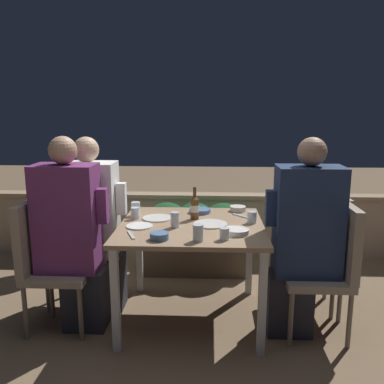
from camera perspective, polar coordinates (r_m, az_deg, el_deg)
ground_plane at (r=3.21m, az=-0.06°, el=-17.23°), size 16.00×16.00×0.00m
parapet_wall at (r=4.34m, az=0.80°, el=-4.50°), size 9.00×0.18×0.67m
dining_table at (r=2.95m, az=-0.07°, el=-6.10°), size 1.03×0.98×0.73m
planter_hedge at (r=3.88m, az=0.41°, el=-5.89°), size 0.97×0.47×0.67m
chair_left_near at (r=3.07m, az=-19.91°, el=-8.24°), size 0.44×0.44×0.93m
person_purple_stripe at (r=2.95m, az=-16.48°, el=-5.80°), size 0.50×0.26×1.37m
chair_left_far at (r=3.31m, az=-16.91°, el=-6.59°), size 0.44×0.44×0.93m
person_white_polo at (r=3.21m, az=-13.64°, el=-4.48°), size 0.49×0.26×1.35m
chair_right_near at (r=2.96m, az=18.99°, el=-8.94°), size 0.44×0.44×0.93m
person_navy_jumper at (r=2.86m, az=15.28°, el=-6.34°), size 0.50×0.26×1.37m
chair_right_far at (r=3.27m, az=18.06°, el=-6.91°), size 0.44×0.44×0.93m
beer_bottle at (r=3.02m, az=0.37°, el=-2.12°), size 0.07×0.07×0.24m
plate_0 at (r=3.07m, az=-4.88°, el=-3.66°), size 0.22×0.22×0.01m
plate_1 at (r=2.88m, az=-7.39°, el=-4.76°), size 0.18×0.18×0.01m
plate_2 at (r=2.91m, az=2.62°, el=-4.50°), size 0.24×0.24×0.01m
bowl_0 at (r=2.71m, az=6.26°, el=-5.44°), size 0.17×0.17×0.04m
bowl_1 at (r=2.59m, az=-4.61°, el=-6.11°), size 0.12×0.12×0.05m
bowl_2 at (r=3.30m, az=6.45°, el=-2.28°), size 0.13×0.13×0.04m
bowl_3 at (r=3.23m, az=1.12°, el=-2.59°), size 0.17×0.17×0.04m
glass_cup_0 at (r=3.17m, az=-7.90°, el=-2.34°), size 0.07×0.07×0.11m
glass_cup_1 at (r=2.83m, az=-2.42°, el=-3.92°), size 0.06×0.06×0.11m
glass_cup_2 at (r=2.54m, az=0.86°, el=-5.75°), size 0.07×0.07×0.11m
glass_cup_3 at (r=2.58m, az=4.58°, el=-5.87°), size 0.06×0.06×0.08m
glass_cup_4 at (r=2.97m, az=8.41°, el=-3.53°), size 0.07×0.07×0.09m
glass_cup_5 at (r=3.07m, az=-7.98°, el=-2.97°), size 0.06×0.06×0.09m
fork_0 at (r=2.69m, az=-8.55°, el=-5.98°), size 0.08×0.17×0.01m
fork_1 at (r=3.14m, az=6.91°, el=-3.38°), size 0.13×0.14×0.01m
potted_plant at (r=4.14m, az=-18.70°, el=-3.54°), size 0.40×0.40×0.82m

